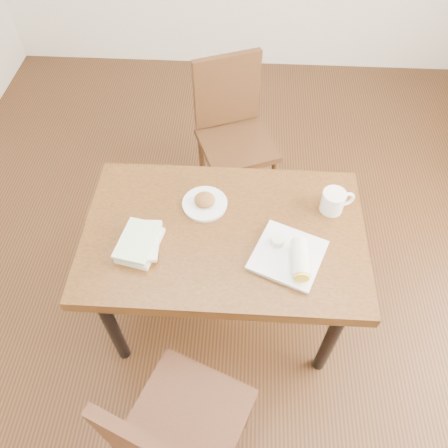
# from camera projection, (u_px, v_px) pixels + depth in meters

# --- Properties ---
(ground) EXTENTS (4.00, 5.00, 0.01)m
(ground) POSITION_uv_depth(u_px,v_px,m) (224.00, 310.00, 2.50)
(ground) COLOR #472814
(ground) RESTS_ON ground
(room_walls) EXTENTS (4.02, 5.02, 2.80)m
(room_walls) POSITION_uv_depth(u_px,v_px,m) (224.00, 39.00, 1.20)
(room_walls) COLOR silver
(room_walls) RESTS_ON ground
(table) EXTENTS (1.23, 0.78, 0.75)m
(table) POSITION_uv_depth(u_px,v_px,m) (224.00, 242.00, 1.96)
(table) COLOR brown
(table) RESTS_ON ground
(chair_near) EXTENTS (0.55, 0.55, 0.95)m
(chair_near) POSITION_uv_depth(u_px,v_px,m) (176.00, 435.00, 1.58)
(chair_near) COLOR #472514
(chair_near) RESTS_ON ground
(chair_far) EXTENTS (0.55, 0.55, 0.95)m
(chair_far) POSITION_uv_depth(u_px,v_px,m) (233.00, 126.00, 2.63)
(chair_far) COLOR #422612
(chair_far) RESTS_ON ground
(plate_scone) EXTENTS (0.21, 0.21, 0.07)m
(plate_scone) POSITION_uv_depth(u_px,v_px,m) (205.00, 202.00, 1.97)
(plate_scone) COLOR white
(plate_scone) RESTS_ON table
(coffee_mug) EXTENTS (0.15, 0.10, 0.11)m
(coffee_mug) POSITION_uv_depth(u_px,v_px,m) (334.00, 201.00, 1.93)
(coffee_mug) COLOR white
(coffee_mug) RESTS_ON table
(plate_burrito) EXTENTS (0.35, 0.35, 0.09)m
(plate_burrito) POSITION_uv_depth(u_px,v_px,m) (291.00, 256.00, 1.78)
(plate_burrito) COLOR white
(plate_burrito) RESTS_ON table
(book_stack) EXTENTS (0.19, 0.24, 0.06)m
(book_stack) POSITION_uv_depth(u_px,v_px,m) (140.00, 242.00, 1.83)
(book_stack) COLOR white
(book_stack) RESTS_ON table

